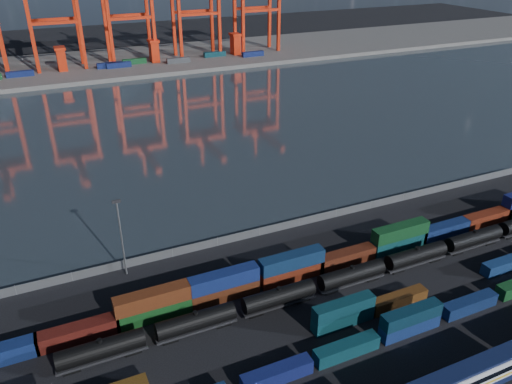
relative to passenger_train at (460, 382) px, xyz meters
name	(u,v)px	position (x,y,z in m)	size (l,w,h in m)	color
ground	(326,312)	(-7.86, 23.46, -2.60)	(700.00, 700.00, 0.00)	black
harbor_water	(167,128)	(-7.86, 128.46, -2.59)	(700.00, 700.00, 0.00)	#28323A
far_quay	(112,63)	(-7.86, 233.46, -1.60)	(700.00, 70.00, 2.00)	#514F4C
passenger_train	(460,382)	(0.00, 0.00, 0.00)	(76.45, 3.02, 5.18)	silver
container_row_mid	(320,324)	(-11.60, 19.51, -0.87)	(141.10, 2.32, 4.95)	#45484A
container_row_north	(323,260)	(-1.81, 34.53, -0.22)	(129.11, 2.68, 5.72)	navy
tanker_string	(385,265)	(8.36, 28.19, -0.43)	(122.57, 3.02, 4.33)	black
waterfront_fence	(260,232)	(-7.86, 51.46, -1.60)	(160.12, 0.12, 2.20)	#595B5E
yard_light_mast	(121,234)	(-37.86, 49.46, 6.69)	(1.60, 0.40, 16.60)	slate
quay_containers	(94,67)	(-18.85, 218.92, 0.70)	(172.58, 10.99, 2.60)	navy
straddle_carriers	(109,54)	(-10.36, 223.46, 5.22)	(140.00, 7.00, 11.10)	red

